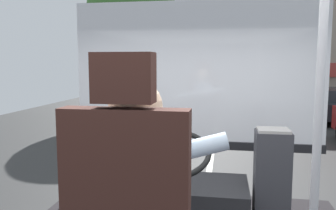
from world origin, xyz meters
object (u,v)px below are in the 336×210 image
object	(u,v)px
parked_car_black	(325,104)
bus_driver	(140,186)
steering_console	(177,203)
parked_car_blue	(306,91)
fare_box	(271,184)
handrail_pole	(319,115)

from	to	relation	value
parked_car_black	bus_driver	bearing A→B (deg)	-108.33
steering_console	parked_car_blue	distance (m)	16.58
parked_car_black	steering_console	bearing A→B (deg)	-110.11
fare_box	parked_car_black	world-z (taller)	fare_box
bus_driver	parked_car_blue	distance (m)	17.74
bus_driver	handrail_pole	bearing A→B (deg)	26.61
handrail_pole	parked_car_black	bearing A→B (deg)	74.66
bus_driver	parked_car_black	world-z (taller)	bus_driver
steering_console	fare_box	xyz separation A→B (m)	(0.72, 0.04, 0.19)
fare_box	parked_car_blue	bearing A→B (deg)	76.85
bus_driver	parked_car_black	xyz separation A→B (m)	(4.14, 12.49, -0.97)
parked_car_black	parked_car_blue	distance (m)	4.67
fare_box	parked_car_black	bearing A→B (deg)	73.12
bus_driver	steering_console	world-z (taller)	bus_driver
fare_box	parked_car_blue	size ratio (longest dim) A/B	0.21
parked_car_black	fare_box	bearing A→B (deg)	-106.88
parked_car_black	parked_car_blue	bearing A→B (deg)	86.29
fare_box	parked_car_black	size ratio (longest dim) A/B	0.21
steering_console	parked_car_blue	xyz separation A→B (m)	(4.44, 15.97, -0.29)
parked_car_blue	parked_car_black	bearing A→B (deg)	-93.71
bus_driver	fare_box	size ratio (longest dim) A/B	0.92
steering_console	handrail_pole	world-z (taller)	handrail_pole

